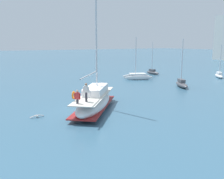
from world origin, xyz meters
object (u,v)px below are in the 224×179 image
object	(u,v)px
main_sailboat	(94,101)
moored_cutter_right	(182,84)
moored_cutter_left	(153,72)
moored_catamaran	(219,75)
moored_sloop_far	(138,76)
seagull	(37,116)

from	to	relation	value
main_sailboat	moored_cutter_right	bearing A→B (deg)	105.21
main_sailboat	moored_cutter_left	xyz separation A→B (m)	(-18.65, 23.44, -0.44)
moored_catamaran	moored_cutter_left	distance (m)	12.58
moored_sloop_far	seagull	distance (m)	25.94
moored_catamaran	moored_cutter_left	size ratio (longest dim) A/B	0.93
moored_catamaran	seagull	xyz separation A→B (m)	(7.73, -35.67, -0.33)
moored_sloop_far	seagull	world-z (taller)	moored_sloop_far
moored_cutter_right	seagull	world-z (taller)	moored_cutter_right
moored_sloop_far	moored_cutter_right	distance (m)	9.92
main_sailboat	moored_cutter_right	distance (m)	17.35
main_sailboat	moored_cutter_left	bearing A→B (deg)	128.51
moored_cutter_right	seagull	size ratio (longest dim) A/B	5.66
moored_cutter_left	seagull	bearing A→B (deg)	-57.61
moored_sloop_far	moored_cutter_left	world-z (taller)	moored_sloop_far
main_sailboat	moored_cutter_right	world-z (taller)	main_sailboat
moored_sloop_far	seagull	size ratio (longest dim) A/B	5.99
main_sailboat	moored_cutter_left	size ratio (longest dim) A/B	2.01
moored_cutter_left	moored_catamaran	bearing A→B (deg)	32.78
moored_catamaran	moored_cutter_right	distance (m)	13.96
moored_cutter_right	moored_sloop_far	bearing A→B (deg)	-177.66
main_sailboat	seagull	size ratio (longest dim) A/B	10.66
moored_sloop_far	seagull	xyz separation A→B (m)	(14.12, -21.76, -0.44)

